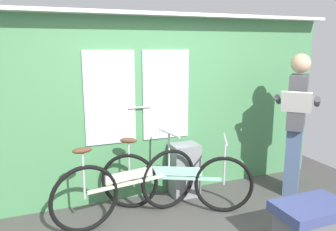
{
  "coord_description": "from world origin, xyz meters",
  "views": [
    {
      "loc": [
        -1.32,
        -2.49,
        1.9
      ],
      "look_at": [
        -0.03,
        0.82,
        1.15
      ],
      "focal_mm": 35.74,
      "sensor_mm": 36.0,
      "label": 1
    }
  ],
  "objects_px": {
    "trash_bin_by_wall": "(184,170)",
    "bench_seat_corner": "(311,224)",
    "bicycle_near_door": "(175,181)",
    "passenger_reading_newspaper": "(296,122)",
    "bicycle_leaning_behind": "(129,187)"
  },
  "relations": [
    {
      "from": "bicycle_near_door",
      "to": "trash_bin_by_wall",
      "type": "bearing_deg",
      "value": 77.47
    },
    {
      "from": "bicycle_leaning_behind",
      "to": "trash_bin_by_wall",
      "type": "distance_m",
      "value": 0.88
    },
    {
      "from": "bicycle_near_door",
      "to": "passenger_reading_newspaper",
      "type": "distance_m",
      "value": 1.71
    },
    {
      "from": "trash_bin_by_wall",
      "to": "passenger_reading_newspaper",
      "type": "bearing_deg",
      "value": -18.03
    },
    {
      "from": "bicycle_near_door",
      "to": "trash_bin_by_wall",
      "type": "height_order",
      "value": "bicycle_near_door"
    },
    {
      "from": "passenger_reading_newspaper",
      "to": "trash_bin_by_wall",
      "type": "relative_size",
      "value": 2.64
    },
    {
      "from": "bicycle_near_door",
      "to": "passenger_reading_newspaper",
      "type": "height_order",
      "value": "passenger_reading_newspaper"
    },
    {
      "from": "bicycle_near_door",
      "to": "passenger_reading_newspaper",
      "type": "relative_size",
      "value": 0.89
    },
    {
      "from": "passenger_reading_newspaper",
      "to": "bicycle_near_door",
      "type": "bearing_deg",
      "value": -48.06
    },
    {
      "from": "bench_seat_corner",
      "to": "bicycle_near_door",
      "type": "bearing_deg",
      "value": 128.15
    },
    {
      "from": "trash_bin_by_wall",
      "to": "bench_seat_corner",
      "type": "distance_m",
      "value": 1.62
    },
    {
      "from": "passenger_reading_newspaper",
      "to": "trash_bin_by_wall",
      "type": "bearing_deg",
      "value": -62.16
    },
    {
      "from": "trash_bin_by_wall",
      "to": "bench_seat_corner",
      "type": "height_order",
      "value": "trash_bin_by_wall"
    },
    {
      "from": "bicycle_near_door",
      "to": "bench_seat_corner",
      "type": "relative_size",
      "value": 2.29
    },
    {
      "from": "passenger_reading_newspaper",
      "to": "trash_bin_by_wall",
      "type": "distance_m",
      "value": 1.53
    }
  ]
}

